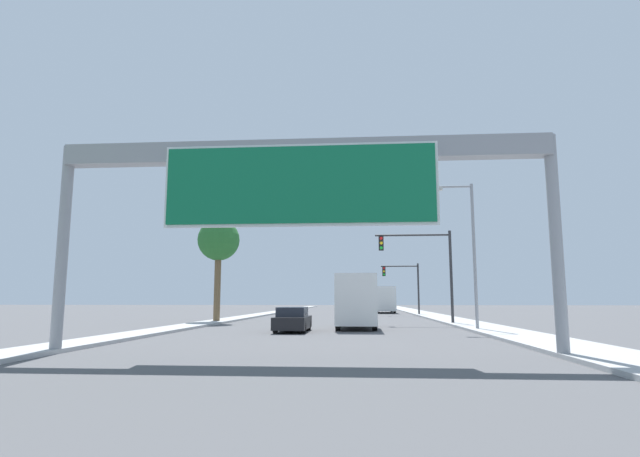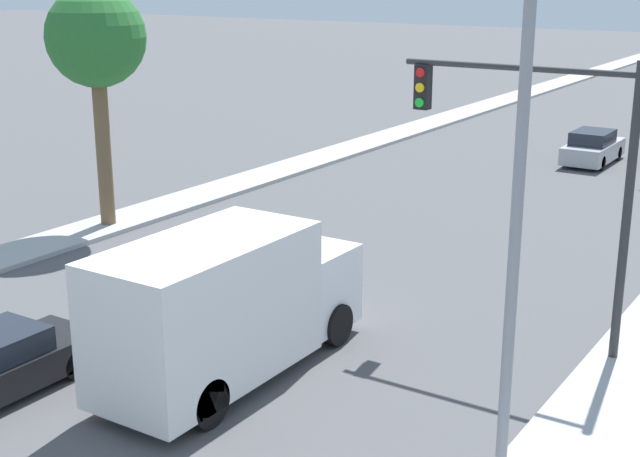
% 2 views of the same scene
% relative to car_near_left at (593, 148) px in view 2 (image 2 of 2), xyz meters
% --- Properties ---
extents(median_strip_left, '(2.00, 120.00, 0.15)m').
position_rel_car_near_left_xyz_m(median_strip_left, '(-10.75, 1.03, -0.64)').
color(median_strip_left, '#A9A9A9').
rests_on(median_strip_left, ground).
extents(car_near_left, '(1.77, 4.22, 1.51)m').
position_rel_car_near_left_xyz_m(car_near_left, '(0.00, 0.00, 0.00)').
color(car_near_left, '#A5A8AD').
rests_on(car_near_left, ground).
extents(truck_box_primary, '(2.38, 7.00, 3.24)m').
position_rel_car_near_left_xyz_m(truck_box_primary, '(0.00, -26.24, 0.93)').
color(truck_box_primary, white).
rests_on(truck_box_primary, ground).
extents(traffic_light_near_intersection, '(5.46, 0.32, 6.68)m').
position_rel_car_near_left_xyz_m(traffic_light_near_intersection, '(5.05, -20.97, 3.85)').
color(traffic_light_near_intersection, '#2D2D30').
rests_on(traffic_light_near_intersection, ground).
extents(palm_tree_background, '(3.24, 3.24, 7.99)m').
position_rel_car_near_left_xyz_m(palm_tree_background, '(-10.70, -19.38, 5.52)').
color(palm_tree_background, brown).
rests_on(palm_tree_background, ground).
extents(street_lamp_right, '(2.38, 0.28, 8.52)m').
position_rel_car_near_left_xyz_m(street_lamp_right, '(6.57, -27.92, 4.29)').
color(street_lamp_right, gray).
rests_on(street_lamp_right, ground).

